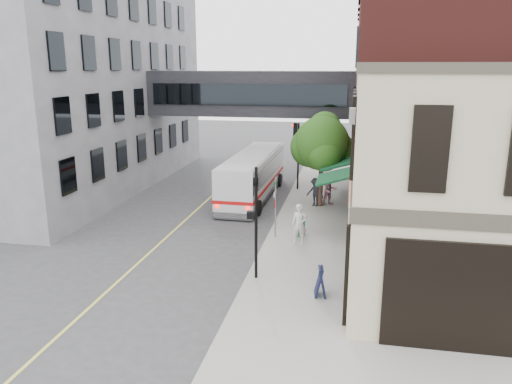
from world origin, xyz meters
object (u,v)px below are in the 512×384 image
at_px(bus, 253,174).
at_px(pedestrian_c, 315,192).
at_px(pedestrian_b, 330,190).
at_px(pedestrian_a, 299,224).
at_px(sandwich_board, 320,282).
at_px(newspaper_box, 300,228).

xyz_separation_m(bus, pedestrian_c, (4.16, -1.72, -0.58)).
bearing_deg(pedestrian_b, pedestrian_a, -127.60).
bearing_deg(pedestrian_b, sandwich_board, -117.80).
relative_size(bus, sandwich_board, 9.60).
height_order(bus, pedestrian_a, bus).
relative_size(bus, newspaper_box, 12.90).
distance_m(pedestrian_b, sandwich_board, 12.58).
distance_m(pedestrian_a, pedestrian_b, 7.26).
bearing_deg(pedestrian_c, newspaper_box, -69.78).
distance_m(pedestrian_a, sandwich_board, 5.57).
bearing_deg(sandwich_board, bus, 104.28).
distance_m(bus, sandwich_board, 14.81).
bearing_deg(pedestrian_c, pedestrian_a, -68.72).
xyz_separation_m(pedestrian_a, pedestrian_b, (1.07, 7.18, -0.07)).
height_order(pedestrian_b, pedestrian_c, pedestrian_b).
height_order(pedestrian_b, sandwich_board, pedestrian_b).
relative_size(pedestrian_c, newspaper_box, 2.10).
xyz_separation_m(pedestrian_a, newspaper_box, (-0.06, 1.15, -0.55)).
bearing_deg(pedestrian_b, bus, 136.93).
bearing_deg(pedestrian_c, sandwich_board, -61.36).
relative_size(pedestrian_a, pedestrian_b, 1.07).
height_order(bus, newspaper_box, bus).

